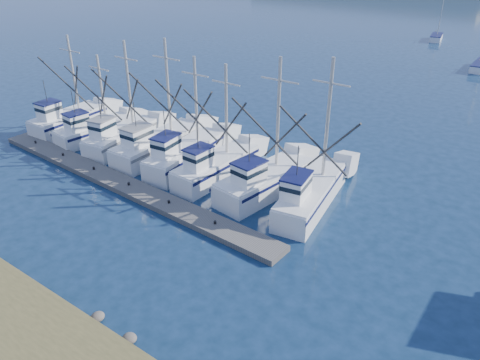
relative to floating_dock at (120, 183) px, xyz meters
The scene contains 4 objects.
ground 11.64m from the floating_dock, 28.97° to the right, with size 500.00×500.00×0.00m, color #0C2238.
floating_dock is the anchor object (origin of this frame).
trawler_fleet 5.03m from the floating_dock, 82.24° to the left, with size 27.68×8.89×9.49m.
sailboat_far 66.65m from the floating_dock, 86.75° to the left, with size 2.43×5.02×8.10m.
Camera 1 is at (13.96, -13.28, 15.90)m, focal length 35.00 mm.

